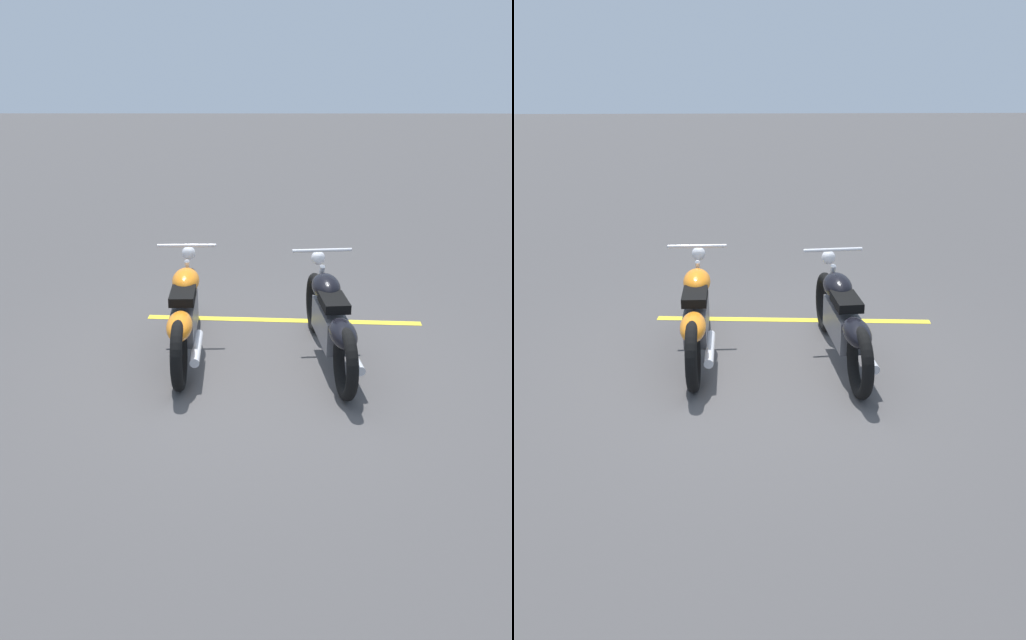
# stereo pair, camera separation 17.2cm
# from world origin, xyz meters

# --- Properties ---
(ground_plane) EXTENTS (60.00, 60.00, 0.00)m
(ground_plane) POSITION_xyz_m (0.00, 0.00, 0.00)
(ground_plane) COLOR #474444
(motorcycle_bright_foreground) EXTENTS (2.23, 0.62, 1.04)m
(motorcycle_bright_foreground) POSITION_xyz_m (-0.30, -0.72, 0.46)
(motorcycle_bright_foreground) COLOR black
(motorcycle_bright_foreground) RESTS_ON ground
(motorcycle_dark_foreground) EXTENTS (2.23, 0.62, 1.04)m
(motorcycle_dark_foreground) POSITION_xyz_m (-0.13, 0.74, 0.46)
(motorcycle_dark_foreground) COLOR black
(motorcycle_dark_foreground) RESTS_ON ground
(parking_stripe_near) EXTENTS (0.32, 3.20, 0.01)m
(parking_stripe_near) POSITION_xyz_m (-1.27, 0.31, 0.00)
(parking_stripe_near) COLOR yellow
(parking_stripe_near) RESTS_ON ground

